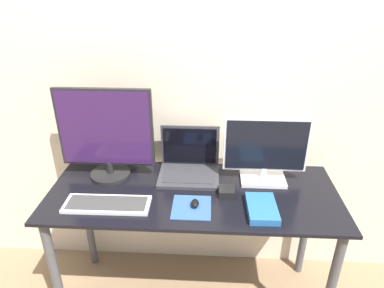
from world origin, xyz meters
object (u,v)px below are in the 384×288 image
monitor_right (265,151)px  keyboard (107,204)px  mouse (195,203)px  laptop (189,163)px  power_brick (227,192)px  book (262,208)px  monitor_left (106,135)px

monitor_right → keyboard: size_ratio=1.05×
mouse → keyboard: bearing=-177.9°
laptop → mouse: bearing=-81.4°
monitor_right → keyboard: monitor_right is taller
laptop → power_brick: size_ratio=3.98×
laptop → mouse: (0.05, -0.31, -0.04)m
laptop → power_brick: 0.29m
monitor_right → mouse: monitor_right is taller
power_brick → laptop: bearing=135.0°
power_brick → mouse: bearing=-145.2°
laptop → keyboard: laptop is taller
monitor_right → book: (-0.04, -0.28, -0.16)m
monitor_left → mouse: size_ratio=8.19×
laptop → mouse: size_ratio=5.35×
laptop → power_brick: (0.20, -0.20, -0.04)m
monitor_right → laptop: size_ratio=1.33×
monitor_right → laptop: bearing=173.1°
power_brick → monitor_left: bearing=166.5°
monitor_left → mouse: (0.49, -0.26, -0.23)m
monitor_right → keyboard: bearing=-160.5°
monitor_left → power_brick: bearing=-13.5°
laptop → book: size_ratio=1.49×
laptop → book: laptop is taller
monitor_left → monitor_right: bearing=-0.0°
monitor_right → laptop: (-0.40, 0.05, -0.12)m
laptop → power_brick: bearing=-45.0°
mouse → laptop: bearing=98.6°
keyboard → mouse: bearing=2.1°
monitor_left → mouse: bearing=-28.4°
laptop → book: (0.37, -0.33, -0.05)m
monitor_left → mouse: monitor_left is taller
monitor_left → power_brick: (0.64, -0.15, -0.23)m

